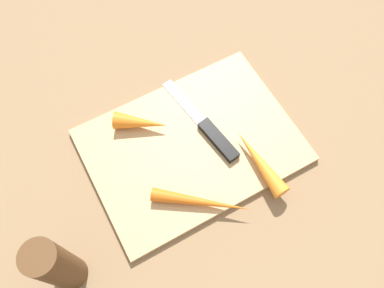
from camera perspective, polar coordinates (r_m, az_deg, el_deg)
name	(u,v)px	position (r m, az deg, el deg)	size (l,w,h in m)	color
ground_plane	(192,147)	(0.71, 0.00, -0.41)	(1.40, 1.40, 0.00)	#8C6D4C
cutting_board	(192,145)	(0.70, 0.00, -0.21)	(0.36, 0.26, 0.01)	tan
knife	(214,135)	(0.70, 3.10, 1.34)	(0.05, 0.20, 0.01)	#B7B7BC
carrot_medium	(260,162)	(0.68, 9.66, -2.56)	(0.03, 0.03, 0.13)	orange
carrot_longest	(201,202)	(0.65, 1.37, -8.28)	(0.02, 0.02, 0.16)	orange
carrot_shortest	(141,123)	(0.70, -7.36, 3.03)	(0.03, 0.03, 0.09)	orange
pepper_grinder	(57,266)	(0.60, -18.78, -16.22)	(0.05, 0.05, 0.16)	brown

